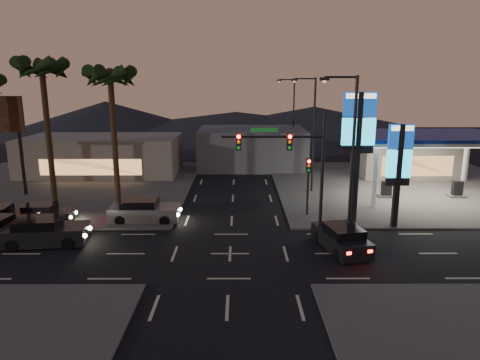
{
  "coord_description": "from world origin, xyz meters",
  "views": [
    {
      "loc": [
        0.51,
        -22.98,
        9.65
      ],
      "look_at": [
        0.59,
        5.88,
        3.0
      ],
      "focal_mm": 32.0,
      "sensor_mm": 36.0,
      "label": 1
    }
  ],
  "objects_px": {
    "car_lane_b_front": "(144,211)",
    "traffic_signal_mast": "(294,158)",
    "pylon_sign_short": "(399,160)",
    "car_lane_b_mid": "(44,214)",
    "pylon_sign_tall": "(358,132)",
    "gas_station": "(427,139)",
    "car_lane_a_front": "(43,232)",
    "suv_station": "(341,238)"
  },
  "relations": [
    {
      "from": "car_lane_b_front",
      "to": "pylon_sign_tall",
      "type": "bearing_deg",
      "value": -1.65
    },
    {
      "from": "gas_station",
      "to": "pylon_sign_short",
      "type": "height_order",
      "value": "pylon_sign_short"
    },
    {
      "from": "traffic_signal_mast",
      "to": "car_lane_b_front",
      "type": "relative_size",
      "value": 1.6
    },
    {
      "from": "car_lane_a_front",
      "to": "suv_station",
      "type": "xyz_separation_m",
      "value": [
        17.84,
        -0.88,
        -0.07
      ]
    },
    {
      "from": "car_lane_b_mid",
      "to": "car_lane_b_front",
      "type": "bearing_deg",
      "value": 2.76
    },
    {
      "from": "car_lane_b_front",
      "to": "traffic_signal_mast",
      "type": "bearing_deg",
      "value": -21.57
    },
    {
      "from": "traffic_signal_mast",
      "to": "gas_station",
      "type": "bearing_deg",
      "value": 39.28
    },
    {
      "from": "pylon_sign_tall",
      "to": "car_lane_b_mid",
      "type": "distance_m",
      "value": 22.41
    },
    {
      "from": "pylon_sign_tall",
      "to": "car_lane_b_mid",
      "type": "bearing_deg",
      "value": 179.76
    },
    {
      "from": "car_lane_a_front",
      "to": "gas_station",
      "type": "bearing_deg",
      "value": 21.05
    },
    {
      "from": "pylon_sign_short",
      "to": "car_lane_b_mid",
      "type": "xyz_separation_m",
      "value": [
        -24.15,
        1.09,
        -4.03
      ]
    },
    {
      "from": "car_lane_b_front",
      "to": "car_lane_b_mid",
      "type": "relative_size",
      "value": 1.2
    },
    {
      "from": "pylon_sign_short",
      "to": "traffic_signal_mast",
      "type": "distance_m",
      "value": 7.69
    },
    {
      "from": "traffic_signal_mast",
      "to": "car_lane_b_front",
      "type": "bearing_deg",
      "value": 158.43
    },
    {
      "from": "suv_station",
      "to": "car_lane_a_front",
      "type": "bearing_deg",
      "value": 177.16
    },
    {
      "from": "gas_station",
      "to": "pylon_sign_tall",
      "type": "height_order",
      "value": "pylon_sign_tall"
    },
    {
      "from": "pylon_sign_tall",
      "to": "car_lane_a_front",
      "type": "distance_m",
      "value": 20.99
    },
    {
      "from": "car_lane_a_front",
      "to": "car_lane_b_front",
      "type": "xyz_separation_m",
      "value": [
        5.12,
        4.44,
        -0.02
      ]
    },
    {
      "from": "pylon_sign_short",
      "to": "car_lane_b_mid",
      "type": "height_order",
      "value": "pylon_sign_short"
    },
    {
      "from": "traffic_signal_mast",
      "to": "suv_station",
      "type": "xyz_separation_m",
      "value": [
        2.76,
        -1.39,
        -4.52
      ]
    },
    {
      "from": "car_lane_b_mid",
      "to": "suv_station",
      "type": "distance_m",
      "value": 20.29
    },
    {
      "from": "car_lane_a_front",
      "to": "pylon_sign_tall",
      "type": "bearing_deg",
      "value": 11.45
    },
    {
      "from": "pylon_sign_tall",
      "to": "suv_station",
      "type": "distance_m",
      "value": 7.77
    },
    {
      "from": "suv_station",
      "to": "traffic_signal_mast",
      "type": "bearing_deg",
      "value": 153.29
    },
    {
      "from": "car_lane_b_front",
      "to": "suv_station",
      "type": "height_order",
      "value": "car_lane_b_front"
    },
    {
      "from": "pylon_sign_tall",
      "to": "car_lane_a_front",
      "type": "height_order",
      "value": "pylon_sign_tall"
    },
    {
      "from": "pylon_sign_tall",
      "to": "traffic_signal_mast",
      "type": "relative_size",
      "value": 1.12
    },
    {
      "from": "car_lane_b_mid",
      "to": "traffic_signal_mast",
      "type": "bearing_deg",
      "value": -12.03
    },
    {
      "from": "pylon_sign_short",
      "to": "suv_station",
      "type": "xyz_separation_m",
      "value": [
        -4.48,
        -3.9,
        -3.95
      ]
    },
    {
      "from": "car_lane_b_mid",
      "to": "pylon_sign_short",
      "type": "bearing_deg",
      "value": -2.58
    },
    {
      "from": "suv_station",
      "to": "car_lane_b_mid",
      "type": "bearing_deg",
      "value": 165.76
    },
    {
      "from": "traffic_signal_mast",
      "to": "pylon_sign_tall",
      "type": "bearing_deg",
      "value": 36.52
    },
    {
      "from": "car_lane_b_mid",
      "to": "suv_station",
      "type": "bearing_deg",
      "value": -14.24
    },
    {
      "from": "gas_station",
      "to": "car_lane_a_front",
      "type": "xyz_separation_m",
      "value": [
        -27.32,
        -10.52,
        -4.31
      ]
    },
    {
      "from": "gas_station",
      "to": "car_lane_a_front",
      "type": "height_order",
      "value": "gas_station"
    },
    {
      "from": "car_lane_b_mid",
      "to": "suv_station",
      "type": "height_order",
      "value": "suv_station"
    },
    {
      "from": "car_lane_b_front",
      "to": "suv_station",
      "type": "xyz_separation_m",
      "value": [
        12.72,
        -5.32,
        -0.05
      ]
    },
    {
      "from": "gas_station",
      "to": "pylon_sign_short",
      "type": "relative_size",
      "value": 1.74
    },
    {
      "from": "pylon_sign_short",
      "to": "car_lane_a_front",
      "type": "relative_size",
      "value": 1.33
    },
    {
      "from": "gas_station",
      "to": "car_lane_b_front",
      "type": "height_order",
      "value": "gas_station"
    },
    {
      "from": "pylon_sign_tall",
      "to": "car_lane_b_front",
      "type": "relative_size",
      "value": 1.8
    },
    {
      "from": "gas_station",
      "to": "car_lane_b_mid",
      "type": "relative_size",
      "value": 2.93
    }
  ]
}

